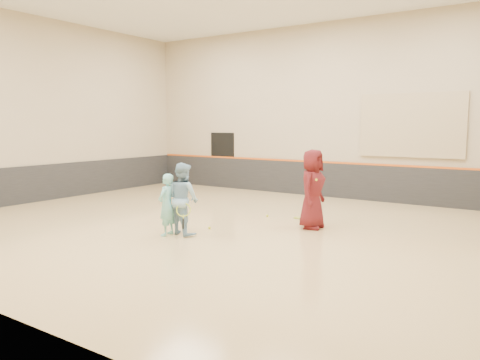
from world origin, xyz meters
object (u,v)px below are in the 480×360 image
Objects in this scene: instructor at (183,199)px; spare_racket at (300,216)px; young_man at (312,189)px; girl at (167,205)px.

instructor is 3.55m from spare_racket.
young_man is 1.52m from spare_racket.
spare_racket is at bearing 35.63° from young_man.
spare_racket is (1.42, 3.15, -0.78)m from instructor.
spare_racket is (1.66, 3.45, -0.66)m from girl.
young_man reaches higher than instructor.
spare_racket is at bearing -101.09° from instructor.
girl is 3.52m from young_man.
instructor is (0.24, 0.30, 0.12)m from girl.
girl is 0.86× the size of instructor.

